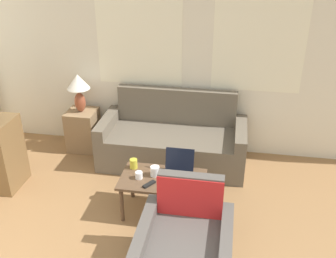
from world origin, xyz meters
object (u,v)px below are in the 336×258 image
(laptop, at_px, (178,171))
(cup_white, at_px, (134,164))
(table_lamp, at_px, (78,87))
(tv_remote, at_px, (149,184))
(cup_navy, at_px, (139,175))
(cup_yellow, at_px, (155,171))
(coffee_table, at_px, (163,183))
(armchair, at_px, (185,250))
(couch, at_px, (173,142))

(laptop, xyz_separation_m, cup_white, (-0.50, 0.06, -0.01))
(table_lamp, xyz_separation_m, tv_remote, (1.22, -1.33, -0.47))
(table_lamp, xyz_separation_m, cup_navy, (1.09, -1.23, -0.44))
(cup_white, bearing_deg, cup_yellow, -22.46)
(laptop, height_order, cup_white, laptop)
(table_lamp, distance_m, cup_navy, 1.71)
(coffee_table, distance_m, laptop, 0.21)
(laptop, bearing_deg, coffee_table, -150.96)
(cup_white, bearing_deg, coffee_table, -23.01)
(armchair, xyz_separation_m, table_lamp, (-1.68, 1.98, 0.65))
(couch, bearing_deg, table_lamp, 174.56)
(table_lamp, bearing_deg, couch, -5.44)
(couch, height_order, laptop, couch)
(cup_navy, bearing_deg, coffee_table, 8.99)
(cup_white, height_order, tv_remote, cup_white)
(table_lamp, height_order, tv_remote, table_lamp)
(table_lamp, height_order, cup_navy, table_lamp)
(couch, relative_size, cup_white, 17.65)
(couch, xyz_separation_m, cup_yellow, (-0.02, -1.03, 0.21))
(armchair, distance_m, cup_yellow, 0.96)
(couch, relative_size, tv_remote, 12.29)
(coffee_table, bearing_deg, cup_white, 156.99)
(armchair, height_order, cup_white, armchair)
(cup_yellow, xyz_separation_m, cup_white, (-0.26, 0.11, -0.00))
(laptop, bearing_deg, cup_yellow, -169.84)
(armchair, relative_size, table_lamp, 1.60)
(armchair, distance_m, laptop, 0.92)
(laptop, height_order, tv_remote, laptop)
(cup_yellow, height_order, cup_white, cup_yellow)
(armchair, height_order, cup_navy, armchair)
(armchair, bearing_deg, coffee_table, 113.52)
(tv_remote, bearing_deg, laptop, 40.46)
(laptop, distance_m, tv_remote, 0.35)
(laptop, bearing_deg, cup_navy, -162.75)
(armchair, height_order, cup_yellow, armchair)
(cup_white, bearing_deg, couch, 73.13)
(coffee_table, distance_m, cup_yellow, 0.15)
(laptop, distance_m, cup_white, 0.50)
(tv_remote, bearing_deg, cup_yellow, 82.80)
(cup_yellow, bearing_deg, cup_white, 157.54)
(table_lamp, bearing_deg, coffee_table, -41.79)
(couch, height_order, tv_remote, couch)
(armchair, bearing_deg, laptop, 102.46)
(coffee_table, xyz_separation_m, cup_white, (-0.34, 0.15, 0.11))
(armchair, relative_size, coffee_table, 0.94)
(cup_yellow, xyz_separation_m, tv_remote, (-0.02, -0.18, -0.04))
(couch, relative_size, cup_yellow, 17.28)
(cup_navy, xyz_separation_m, cup_yellow, (0.15, 0.08, 0.02))
(couch, distance_m, cup_yellow, 1.05)
(coffee_table, distance_m, tv_remote, 0.19)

